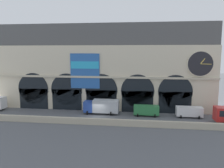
{
  "coord_description": "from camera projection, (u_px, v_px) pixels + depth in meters",
  "views": [
    {
      "loc": [
        8.77,
        -43.59,
        13.41
      ],
      "look_at": [
        2.41,
        5.0,
        6.22
      ],
      "focal_mm": 35.79,
      "sensor_mm": 36.0,
      "label": 1
    }
  ],
  "objects": [
    {
      "name": "quay_parapet_wall",
      "position": [
        92.0,
        121.0,
        41.14
      ],
      "size": [
        90.0,
        0.7,
        1.18
      ],
      "primitive_type": "cube",
      "color": "#B2A891",
      "rests_on": "ground"
    },
    {
      "name": "ground_plane",
      "position": [
        97.0,
        117.0,
        45.83
      ],
      "size": [
        200.0,
        200.0,
        0.0
      ],
      "primitive_type": "plane",
      "color": "#54565B"
    },
    {
      "name": "van_mideast",
      "position": [
        146.0,
        110.0,
        46.64
      ],
      "size": [
        5.2,
        2.48,
        2.2
      ],
      "color": "#2D7A42",
      "rests_on": "ground"
    },
    {
      "name": "station_building",
      "position": [
        103.0,
        69.0,
        51.58
      ],
      "size": [
        50.07,
        4.9,
        19.59
      ],
      "color": "beige",
      "rests_on": "ground"
    },
    {
      "name": "van_east",
      "position": [
        189.0,
        111.0,
        45.53
      ],
      "size": [
        5.2,
        2.48,
        2.2
      ],
      "color": "white",
      "rests_on": "ground"
    },
    {
      "name": "box_truck_center",
      "position": [
        102.0,
        106.0,
        48.05
      ],
      "size": [
        7.5,
        2.91,
        3.12
      ],
      "color": "#28479E",
      "rests_on": "ground"
    }
  ]
}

